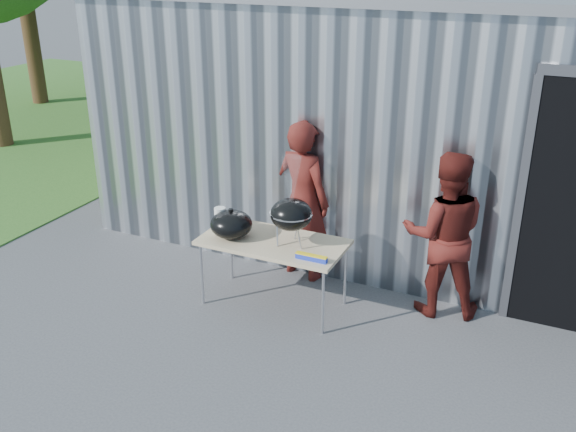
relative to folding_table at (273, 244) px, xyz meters
The scene contains 11 objects.
ground 1.16m from the folding_table, 76.67° to the right, with size 80.00×80.00×0.00m, color #414144.
building 3.95m from the folding_table, 73.00° to the left, with size 8.20×6.20×3.10m.
grass_patch 10.19m from the folding_table, 149.85° to the left, with size 10.00×12.00×0.02m, color #2D591E.
folding_table is the anchor object (origin of this frame).
kettle_grill 0.51m from the folding_table, ahead, with size 0.43×0.43×0.93m.
grill_lid 0.48m from the folding_table, 167.00° to the right, with size 0.44×0.44×0.32m.
paper_towels 0.62m from the folding_table, behind, with size 0.12×0.12×0.28m, color white.
white_tub 0.59m from the folding_table, 160.52° to the left, with size 0.20×0.15×0.10m, color white.
foil_box 0.59m from the folding_table, 25.11° to the right, with size 0.32×0.05×0.06m.
person_cook 0.78m from the folding_table, 89.77° to the left, with size 0.67×0.44×1.84m, color #501612.
person_bystander 1.74m from the folding_table, 21.05° to the left, with size 0.85×0.66×1.74m, color #501612.
Camera 1 is at (2.44, -4.47, 3.57)m, focal length 40.00 mm.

